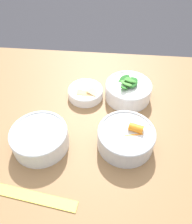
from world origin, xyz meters
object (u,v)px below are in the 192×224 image
(bowl_greens, at_px, (128,89))
(bowl_cookies, at_px, (86,92))
(ruler, at_px, (28,196))
(bowl_beans_hotdog, at_px, (40,138))
(bowl_carrots, at_px, (126,137))

(bowl_greens, height_order, bowl_cookies, bowl_greens)
(bowl_greens, xyz_separation_m, ruler, (0.26, 0.40, -0.03))
(bowl_greens, xyz_separation_m, bowl_beans_hotdog, (0.26, 0.24, -0.00))
(bowl_carrots, distance_m, ruler, 0.31)
(ruler, bearing_deg, bowl_greens, -122.30)
(bowl_greens, relative_size, bowl_cookies, 1.29)
(bowl_greens, bearing_deg, ruler, 57.70)
(bowl_greens, height_order, bowl_beans_hotdog, bowl_greens)
(ruler, bearing_deg, bowl_beans_hotdog, -87.37)
(bowl_greens, xyz_separation_m, bowl_cookies, (0.16, 0.01, -0.02))
(bowl_greens, distance_m, bowl_beans_hotdog, 0.36)
(bowl_cookies, bearing_deg, bowl_greens, -175.86)
(bowl_carrots, distance_m, bowl_beans_hotdog, 0.26)
(bowl_cookies, bearing_deg, ruler, 75.74)
(bowl_beans_hotdog, height_order, ruler, bowl_beans_hotdog)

